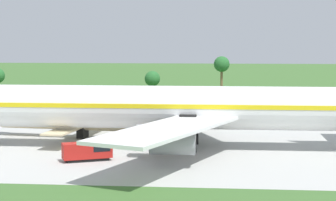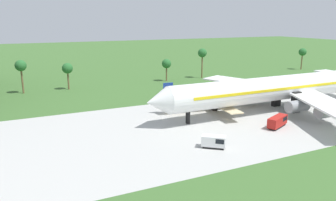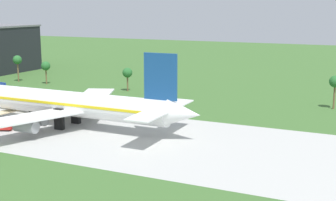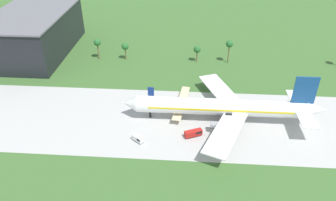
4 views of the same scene
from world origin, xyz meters
name	(u,v)px [view 3 (image 3 of 4)]	position (x,y,z in m)	size (l,w,h in m)	color
ground_plane	(7,121)	(0.00, 0.00, 0.00)	(600.00, 600.00, 0.00)	#3D662D
taxiway_strip	(7,121)	(0.00, 0.00, 0.01)	(320.00, 44.00, 0.02)	#B2B2AD
jet_airliner	(63,103)	(17.31, 1.90, 5.98)	(76.14, 56.37, 19.99)	white
regional_aircraft	(33,105)	(0.77, 9.51, 2.65)	(28.26, 25.54, 8.06)	beige
baggage_tug	(0,125)	(6.01, -8.77, 1.34)	(6.72, 4.47, 2.48)	black
palm_tree_row	(127,69)	(7.07, 52.78, 8.14)	(126.24, 3.60, 12.05)	brown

